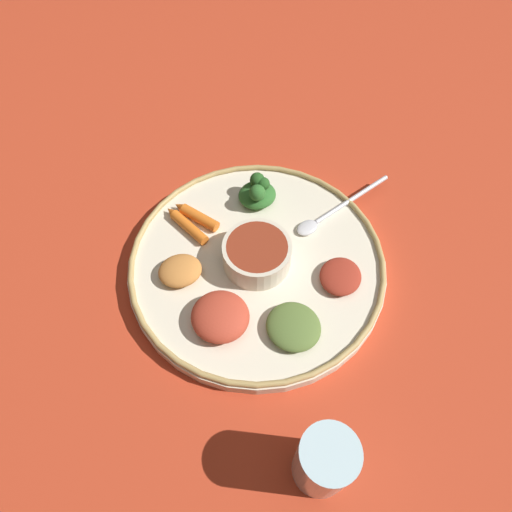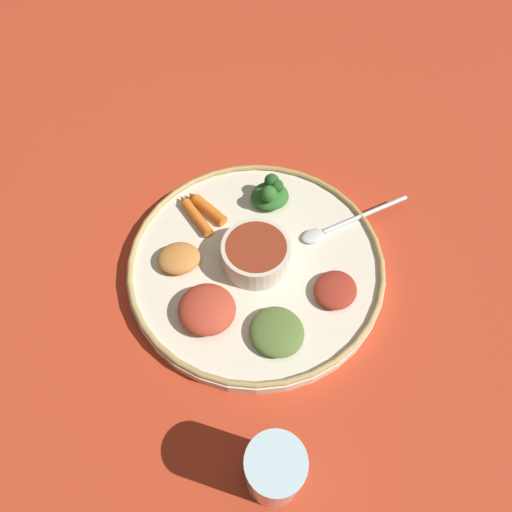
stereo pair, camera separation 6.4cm
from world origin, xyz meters
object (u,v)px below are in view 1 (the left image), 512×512
spoon (329,213)px  carrot_near_spoon (195,216)px  center_bowl (256,254)px  greens_pile (258,192)px  drinking_glass (322,463)px  carrot_outer (185,225)px

spoon → carrot_near_spoon: (0.20, 0.01, 0.00)m
center_bowl → spoon: (-0.11, -0.08, -0.02)m
greens_pile → drinking_glass: drinking_glass is taller
carrot_outer → center_bowl: bearing=150.7°
spoon → drinking_glass: bearing=83.8°
center_bowl → carrot_near_spoon: (0.09, -0.07, -0.01)m
spoon → drinking_glass: (0.04, 0.35, 0.02)m
spoon → greens_pile: greens_pile is taller
greens_pile → carrot_near_spoon: (0.09, 0.04, -0.01)m
spoon → carrot_near_spoon: size_ratio=2.10×
greens_pile → drinking_glass: 0.38m
drinking_glass → carrot_near_spoon: bearing=-64.6°
spoon → carrot_outer: 0.21m
center_bowl → carrot_near_spoon: center_bowl is taller
carrot_near_spoon → carrot_outer: 0.02m
greens_pile → carrot_outer: bearing=26.0°
carrot_near_spoon → drinking_glass: drinking_glass is taller
center_bowl → carrot_near_spoon: size_ratio=1.30×
spoon → carrot_outer: (0.21, 0.02, 0.00)m
greens_pile → carrot_near_spoon: 0.10m
center_bowl → greens_pile: (-0.00, -0.11, -0.00)m
greens_pile → center_bowl: bearing=88.3°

